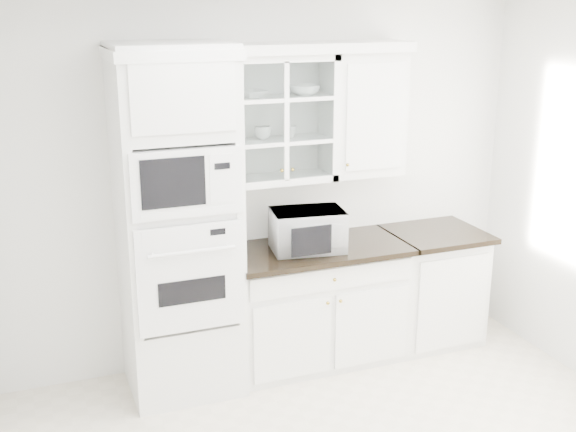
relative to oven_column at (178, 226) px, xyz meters
name	(u,v)px	position (x,y,z in m)	size (l,w,h in m)	color
room_shell	(344,162)	(0.75, -0.99, 0.58)	(4.00, 3.50, 2.70)	white
oven_column	(178,226)	(0.00, 0.00, 0.00)	(0.76, 0.68, 2.40)	white
base_cabinet_run	(316,303)	(1.03, 0.03, -0.74)	(1.32, 0.67, 0.92)	white
extra_base_cabinet	(431,285)	(2.03, 0.03, -0.74)	(0.72, 0.67, 0.92)	white
upper_cabinet_glass	(278,119)	(0.78, 0.17, 0.65)	(0.80, 0.33, 0.90)	white
upper_cabinet_solid	(364,114)	(1.46, 0.17, 0.65)	(0.55, 0.33, 0.90)	white
crown_molding	(264,49)	(0.68, 0.14, 1.14)	(2.14, 0.38, 0.07)	white
countertop_microwave	(307,229)	(0.93, -0.01, -0.13)	(0.51, 0.42, 0.30)	white
bowl_a	(251,94)	(0.58, 0.15, 0.84)	(0.20, 0.20, 0.05)	white
bowl_b	(304,90)	(0.98, 0.16, 0.84)	(0.22, 0.22, 0.07)	white
cup_a	(263,133)	(0.67, 0.18, 0.56)	(0.12, 0.12, 0.09)	white
cup_b	(290,131)	(0.88, 0.19, 0.55)	(0.09, 0.09, 0.08)	white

